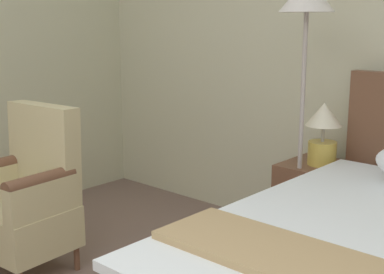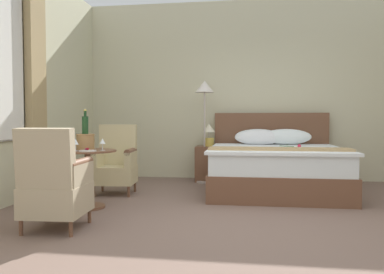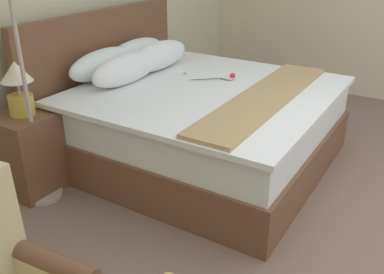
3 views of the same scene
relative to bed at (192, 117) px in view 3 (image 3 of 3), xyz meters
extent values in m
cube|color=brown|center=(0.00, -0.09, -0.20)|extent=(1.85, 1.99, 0.35)
cube|color=white|center=(0.00, -0.09, 0.11)|extent=(1.79, 1.93, 0.27)
cube|color=white|center=(0.00, -0.15, 0.26)|extent=(1.89, 1.87, 0.04)
cube|color=tan|center=(0.00, -0.64, 0.30)|extent=(1.85, 0.36, 0.03)
cube|color=brown|center=(0.00, 0.95, 0.39)|extent=(1.94, 0.08, 0.83)
ellipsoid|color=white|center=(-0.22, 0.75, 0.41)|extent=(0.78, 0.23, 0.25)
ellipsoid|color=white|center=(0.22, 0.75, 0.41)|extent=(0.78, 0.24, 0.26)
ellipsoid|color=white|center=(-0.22, 0.50, 0.40)|extent=(0.78, 0.24, 0.25)
ellipsoid|color=white|center=(0.22, 0.50, 0.41)|extent=(0.79, 0.27, 0.26)
cylinder|color=#2D6628|center=(0.20, -0.06, 0.29)|extent=(0.25, 0.29, 0.01)
sphere|color=#DB2342|center=(0.32, -0.20, 0.31)|extent=(0.05, 0.05, 0.05)
ellipsoid|color=#33702D|center=(0.20, 0.20, 0.30)|extent=(0.05, 0.03, 0.01)
cube|color=white|center=(0.30, -0.17, 0.29)|extent=(0.09, 0.12, 0.00)
cube|color=brown|center=(-1.06, 0.77, -0.08)|extent=(0.44, 0.43, 0.61)
sphere|color=#B7B2A8|center=(-0.83, 0.77, 0.06)|extent=(0.02, 0.02, 0.02)
cylinder|color=gold|center=(-1.06, 0.77, 0.30)|extent=(0.17, 0.17, 0.15)
cylinder|color=#B7B2A8|center=(-1.06, 0.77, 0.42)|extent=(0.02, 0.02, 0.10)
cone|color=#EFE5C6|center=(-1.06, 0.77, 0.54)|extent=(0.22, 0.22, 0.14)
cylinder|color=#B6A9A3|center=(-1.12, 0.61, -0.36)|extent=(0.28, 0.28, 0.03)
cylinder|color=#B6A9A3|center=(-1.12, 0.61, 0.40)|extent=(0.03, 0.03, 1.50)
cylinder|color=brown|center=(-2.04, -0.60, 0.23)|extent=(0.12, 0.45, 0.09)
camera|label=1|loc=(0.48, -2.14, 1.10)|focal=50.00mm
camera|label=2|loc=(-0.44, -5.68, 0.66)|focal=35.00mm
camera|label=3|loc=(-2.85, -1.75, 1.38)|focal=40.00mm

